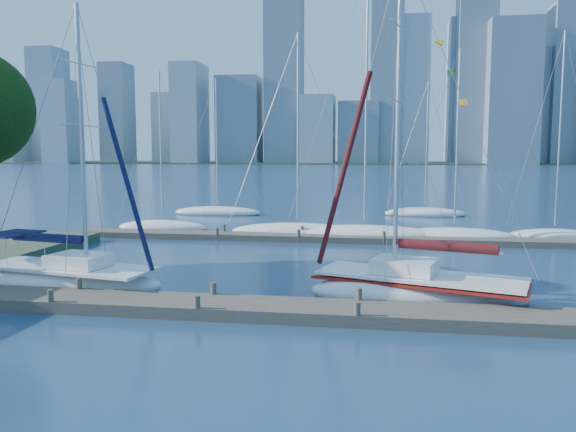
# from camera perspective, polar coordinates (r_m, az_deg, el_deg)

# --- Properties ---
(ground) EXTENTS (700.00, 700.00, 0.00)m
(ground) POSITION_cam_1_polar(r_m,az_deg,el_deg) (19.03, -8.34, -9.68)
(ground) COLOR #162A48
(ground) RESTS_ON ground
(near_dock) EXTENTS (26.00, 2.00, 0.40)m
(near_dock) POSITION_cam_1_polar(r_m,az_deg,el_deg) (18.97, -8.35, -9.10)
(near_dock) COLOR #443C32
(near_dock) RESTS_ON ground
(far_dock) EXTENTS (30.00, 1.80, 0.36)m
(far_dock) POSITION_cam_1_polar(r_m,az_deg,el_deg) (34.01, 2.94, -2.23)
(far_dock) COLOR #443C32
(far_dock) RESTS_ON ground
(far_shore) EXTENTS (800.00, 100.00, 1.50)m
(far_shore) POSITION_cam_1_polar(r_m,az_deg,el_deg) (337.54, 8.04, 5.34)
(far_shore) COLOR #38472D
(far_shore) RESTS_ON ground
(sailboat_navy) EXTENTS (7.90, 3.79, 11.23)m
(sailboat_navy) POSITION_cam_1_polar(r_m,az_deg,el_deg) (23.47, -21.44, -4.72)
(sailboat_navy) COLOR white
(sailboat_navy) RESTS_ON ground
(sailboat_maroon) EXTENTS (8.23, 4.81, 12.66)m
(sailboat_maroon) POSITION_cam_1_polar(r_m,az_deg,el_deg) (20.72, 13.17, -5.54)
(sailboat_maroon) COLOR white
(sailboat_maroon) RESTS_ON ground
(bg_boat_0) EXTENTS (6.42, 2.10, 11.09)m
(bg_boat_0) POSITION_cam_1_polar(r_m,az_deg,el_deg) (39.75, -12.61, -1.06)
(bg_boat_0) COLOR white
(bg_boat_0) RESTS_ON ground
(bg_boat_2) EXTENTS (9.04, 5.05, 13.09)m
(bg_boat_2) POSITION_cam_1_polar(r_m,az_deg,el_deg) (35.92, 0.99, -1.61)
(bg_boat_2) COLOR white
(bg_boat_2) RESTS_ON ground
(bg_boat_3) EXTENTS (9.68, 2.79, 16.81)m
(bg_boat_3) POSITION_cam_1_polar(r_m,az_deg,el_deg) (35.16, 7.75, -1.79)
(bg_boat_3) COLOR white
(bg_boat_3) RESTS_ON ground
(bg_boat_4) EXTENTS (7.78, 4.89, 11.79)m
(bg_boat_4) POSITION_cam_1_polar(r_m,az_deg,el_deg) (35.66, 16.53, -1.96)
(bg_boat_4) COLOR white
(bg_boat_4) RESTS_ON ground
(bg_boat_5) EXTENTS (5.80, 2.62, 12.82)m
(bg_boat_5) POSITION_cam_1_polar(r_m,az_deg,el_deg) (38.33, 25.45, -1.76)
(bg_boat_5) COLOR white
(bg_boat_5) RESTS_ON ground
(bg_boat_6) EXTENTS (7.91, 3.26, 11.98)m
(bg_boat_6) POSITION_cam_1_polar(r_m,az_deg,el_deg) (49.12, -7.17, 0.43)
(bg_boat_6) COLOR white
(bg_boat_6) RESTS_ON ground
(bg_boat_7) EXTENTS (7.07, 3.85, 11.58)m
(bg_boat_7) POSITION_cam_1_polar(r_m,az_deg,el_deg) (49.12, 13.74, 0.30)
(bg_boat_7) COLOR white
(bg_boat_7) RESTS_ON ground
(skyline) EXTENTS (501.84, 51.31, 113.81)m
(skyline) POSITION_cam_1_polar(r_m,az_deg,el_deg) (309.81, 12.08, 11.80)
(skyline) COLOR gray
(skyline) RESTS_ON ground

